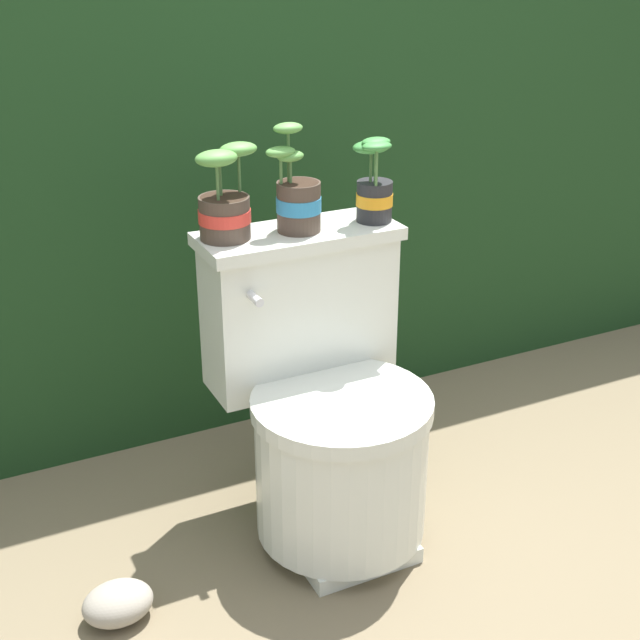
# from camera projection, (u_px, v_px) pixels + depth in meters

# --- Properties ---
(ground_plane) EXTENTS (12.00, 12.00, 0.00)m
(ground_plane) POSITION_uv_depth(u_px,v_px,m) (352.00, 526.00, 2.24)
(ground_plane) COLOR #75664C
(hedge_backdrop) EXTENTS (4.16, 0.72, 1.36)m
(hedge_backdrop) POSITION_uv_depth(u_px,v_px,m) (210.00, 172.00, 2.74)
(hedge_backdrop) COLOR #193819
(hedge_backdrop) RESTS_ON ground
(toilet) EXTENTS (0.48, 0.54, 0.73)m
(toilet) POSITION_uv_depth(u_px,v_px,m) (327.00, 413.00, 2.12)
(toilet) COLOR silver
(toilet) RESTS_ON ground
(potted_plant_left) EXTENTS (0.16, 0.12, 0.21)m
(potted_plant_left) POSITION_uv_depth(u_px,v_px,m) (225.00, 204.00, 1.99)
(potted_plant_left) COLOR #47382D
(potted_plant_left) RESTS_ON toilet
(potted_plant_midleft) EXTENTS (0.13, 0.10, 0.25)m
(potted_plant_midleft) POSITION_uv_depth(u_px,v_px,m) (297.00, 197.00, 2.04)
(potted_plant_midleft) COLOR #47382D
(potted_plant_midleft) RESTS_ON toilet
(potted_plant_middle) EXTENTS (0.10, 0.10, 0.21)m
(potted_plant_middle) POSITION_uv_depth(u_px,v_px,m) (374.00, 187.00, 2.10)
(potted_plant_middle) COLOR #262628
(potted_plant_middle) RESTS_ON toilet
(garden_stone) EXTENTS (0.15, 0.12, 0.09)m
(garden_stone) POSITION_uv_depth(u_px,v_px,m) (118.00, 603.00, 1.93)
(garden_stone) COLOR #9E9384
(garden_stone) RESTS_ON ground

